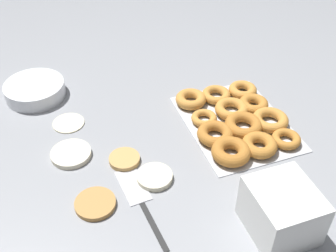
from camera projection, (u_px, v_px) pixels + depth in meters
name	position (u px, v px, depth m)	size (l,w,h in m)	color
ground_plane	(137.00, 140.00, 1.24)	(3.00, 3.00, 0.00)	gray
pancake_0	(95.00, 204.00, 1.05)	(0.10, 0.10, 0.01)	#B27F42
pancake_1	(68.00, 123.00, 1.29)	(0.10, 0.10, 0.01)	beige
pancake_2	(71.00, 153.00, 1.18)	(0.11, 0.11, 0.01)	beige
pancake_3	(124.00, 159.00, 1.16)	(0.09, 0.09, 0.01)	tan
pancake_4	(154.00, 177.00, 1.11)	(0.10, 0.10, 0.02)	beige
donut_tray	(237.00, 121.00, 1.27)	(0.38, 0.30, 0.04)	silver
batter_bowl	(35.00, 90.00, 1.39)	(0.20, 0.20, 0.05)	white
container_stack	(281.00, 211.00, 0.96)	(0.16, 0.14, 0.12)	white
spatula	(137.00, 194.00, 1.08)	(0.28, 0.07, 0.01)	black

